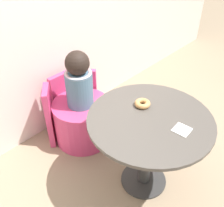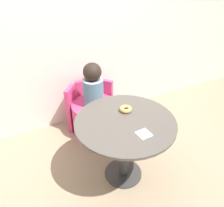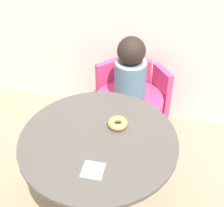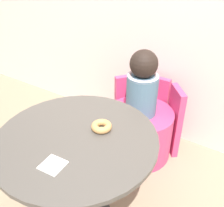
{
  "view_description": "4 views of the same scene",
  "coord_description": "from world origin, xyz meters",
  "px_view_note": "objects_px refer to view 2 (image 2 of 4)",
  "views": [
    {
      "loc": [
        -1.23,
        -0.79,
        1.84
      ],
      "look_at": [
        -0.08,
        0.28,
        0.67
      ],
      "focal_mm": 42.0,
      "sensor_mm": 36.0,
      "label": 1
    },
    {
      "loc": [
        -0.82,
        -1.33,
        1.82
      ],
      "look_at": [
        0.02,
        0.32,
        0.63
      ],
      "focal_mm": 35.0,
      "sensor_mm": 36.0,
      "label": 2
    },
    {
      "loc": [
        0.36,
        -1.21,
        1.89
      ],
      "look_at": [
        -0.06,
        0.33,
        0.64
      ],
      "focal_mm": 50.0,
      "sensor_mm": 36.0,
      "label": 3
    },
    {
      "loc": [
        0.71,
        -0.86,
        1.57
      ],
      "look_at": [
        -0.08,
        0.39,
        0.65
      ],
      "focal_mm": 42.0,
      "sensor_mm": 36.0,
      "label": 4
    }
  ],
  "objects_px": {
    "child_figure": "(93,86)",
    "round_table": "(125,133)",
    "tub_chair": "(95,118)",
    "donut": "(126,109)"
  },
  "relations": [
    {
      "from": "round_table",
      "to": "tub_chair",
      "type": "relative_size",
      "value": 1.64
    },
    {
      "from": "tub_chair",
      "to": "child_figure",
      "type": "distance_m",
      "value": 0.45
    },
    {
      "from": "child_figure",
      "to": "tub_chair",
      "type": "bearing_deg",
      "value": 0.0
    },
    {
      "from": "tub_chair",
      "to": "round_table",
      "type": "bearing_deg",
      "value": -90.98
    },
    {
      "from": "round_table",
      "to": "tub_chair",
      "type": "bearing_deg",
      "value": 89.02
    },
    {
      "from": "child_figure",
      "to": "donut",
      "type": "bearing_deg",
      "value": -84.25
    },
    {
      "from": "child_figure",
      "to": "round_table",
      "type": "bearing_deg",
      "value": -90.98
    },
    {
      "from": "round_table",
      "to": "tub_chair",
      "type": "height_order",
      "value": "round_table"
    },
    {
      "from": "round_table",
      "to": "child_figure",
      "type": "relative_size",
      "value": 1.7
    },
    {
      "from": "round_table",
      "to": "child_figure",
      "type": "distance_m",
      "value": 0.77
    }
  ]
}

